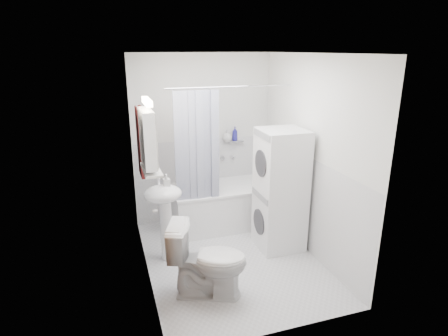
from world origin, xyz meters
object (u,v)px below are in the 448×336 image
object	(u,v)px
washer_dryer	(280,190)
toilet	(208,261)
bathtub	(226,203)
sink	(164,205)

from	to	relation	value
washer_dryer	toilet	bearing A→B (deg)	-147.59
washer_dryer	toilet	size ratio (longest dim) A/B	1.93
bathtub	washer_dryer	world-z (taller)	washer_dryer
sink	washer_dryer	distance (m)	1.44
sink	washer_dryer	xyz separation A→B (m)	(1.43, -0.12, 0.06)
bathtub	toilet	bearing A→B (deg)	-114.81
sink	toilet	xyz separation A→B (m)	(0.30, -0.81, -0.31)
sink	washer_dryer	bearing A→B (deg)	-4.76
bathtub	toilet	world-z (taller)	toilet
bathtub	toilet	distance (m)	1.64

